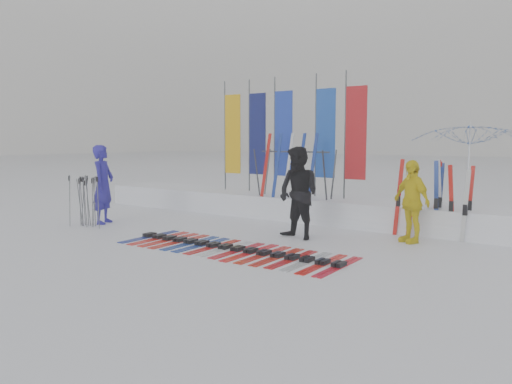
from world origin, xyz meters
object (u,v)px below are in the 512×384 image
Objects in this scene: person_yellow at (411,201)px; ski_row at (231,248)px; person_blue at (103,184)px; tent_canopy at (469,173)px; person_black at (299,193)px; ski_rack at (294,167)px.

ski_row is (-2.56, -2.66, -0.81)m from person_yellow.
person_yellow is (7.04, 2.07, -0.14)m from person_blue.
tent_canopy is 0.61× the size of ski_row.
person_black reaches higher than person_yellow.
person_blue is at bearing -139.42° from ski_rack.
person_blue is at bearing -131.42° from person_yellow.
ski_row is (4.48, -0.59, -0.94)m from person_blue.
person_black is at bearing -104.30° from person_blue.
person_blue is 0.96× the size of ski_rack.
ski_rack is at bearing 134.79° from person_black.
ski_row is at bearing -77.63° from ski_rack.
tent_canopy is at bearing 112.23° from person_yellow.
person_black is at bearing -123.67° from tent_canopy.
person_black is 2.49m from ski_rack.
tent_canopy is (2.55, 3.82, 0.31)m from person_black.
ski_row is at bearing -101.75° from person_yellow.
person_black is 4.61m from tent_canopy.
ski_rack is (-3.38, 1.06, 0.54)m from person_yellow.
person_yellow is (2.05, 1.00, -0.13)m from person_black.
tent_canopy reaches higher than person_blue.
person_yellow is 3.78m from ski_row.
ski_rack is at bearing -155.60° from tent_canopy.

